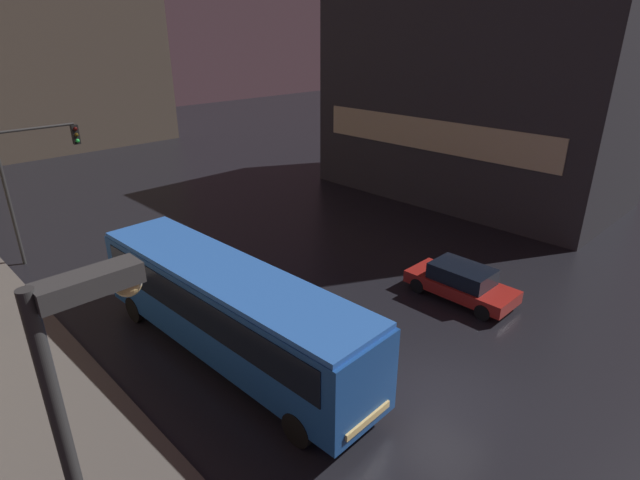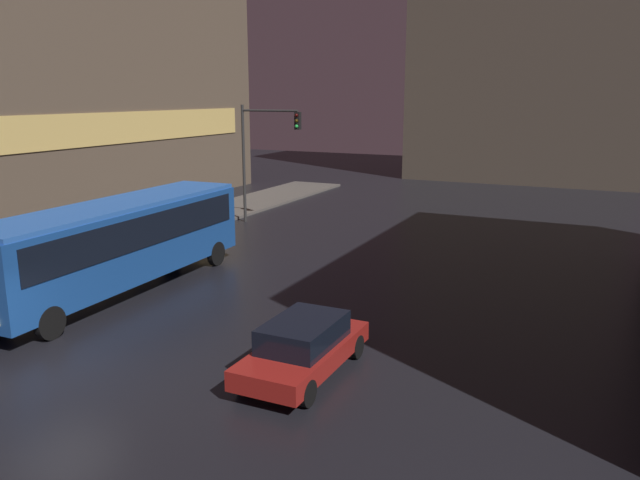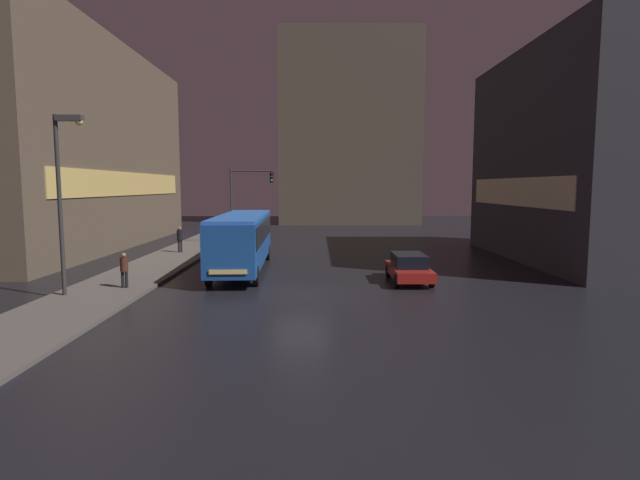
% 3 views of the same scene
% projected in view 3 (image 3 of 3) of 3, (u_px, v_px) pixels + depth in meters
% --- Properties ---
extents(ground_plane, '(120.00, 120.00, 0.00)m').
position_uv_depth(ground_plane, '(301.00, 294.00, 22.67)').
color(ground_plane, black).
extents(sidewalk_left, '(4.00, 48.00, 0.15)m').
position_uv_depth(sidewalk_left, '(168.00, 260.00, 32.54)').
color(sidewalk_left, '#56514C').
rests_on(sidewalk_left, ground).
extents(building_left_tower, '(10.07, 29.36, 15.84)m').
position_uv_depth(building_left_tower, '(65.00, 147.00, 39.20)').
color(building_left_tower, brown).
rests_on(building_left_tower, ground).
extents(building_right_block, '(10.07, 18.21, 13.60)m').
position_uv_depth(building_right_block, '(593.00, 157.00, 32.37)').
color(building_right_block, '#2D2D33').
rests_on(building_right_block, ground).
extents(building_far_backdrop, '(18.07, 12.00, 24.44)m').
position_uv_depth(building_far_backdrop, '(348.00, 132.00, 67.27)').
color(building_far_backdrop, '#4C4238').
rests_on(building_far_backdrop, ground).
extents(bus_near, '(2.89, 11.75, 3.26)m').
position_uv_depth(bus_near, '(242.00, 236.00, 28.55)').
color(bus_near, '#194793').
rests_on(bus_near, ground).
extents(car_taxi, '(1.89, 4.38, 1.44)m').
position_uv_depth(car_taxi, '(409.00, 267.00, 25.48)').
color(car_taxi, maroon).
rests_on(car_taxi, ground).
extents(pedestrian_near, '(0.56, 0.56, 1.83)m').
position_uv_depth(pedestrian_near, '(180.00, 237.00, 35.75)').
color(pedestrian_near, black).
rests_on(pedestrian_near, sidewalk_left).
extents(pedestrian_mid, '(0.44, 0.44, 1.65)m').
position_uv_depth(pedestrian_mid, '(124.00, 267.00, 23.20)').
color(pedestrian_mid, black).
rests_on(pedestrian_mid, sidewalk_left).
extents(traffic_light_main, '(3.59, 0.35, 6.42)m').
position_uv_depth(traffic_light_main, '(246.00, 193.00, 41.00)').
color(traffic_light_main, '#2D2D2D').
rests_on(traffic_light_main, ground).
extents(street_lamp_sidewalk, '(1.25, 0.36, 7.72)m').
position_uv_depth(street_lamp_sidewalk, '(64.00, 177.00, 21.20)').
color(street_lamp_sidewalk, '#2D2D2D').
rests_on(street_lamp_sidewalk, sidewalk_left).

